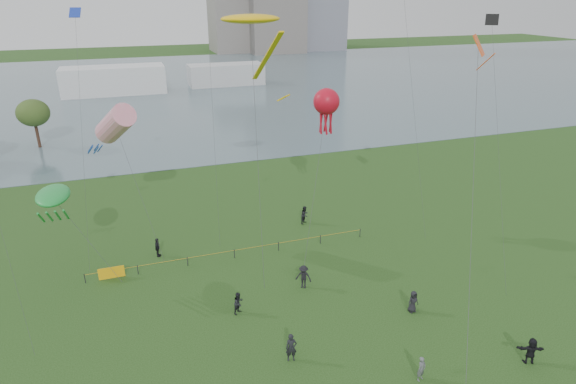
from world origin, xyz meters
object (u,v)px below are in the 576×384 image
object	(u,v)px
kite_stingray	(251,20)
kite_octopus	(326,102)
kite_flyer	(421,369)
fence	(161,264)

from	to	relation	value
kite_stingray	kite_octopus	bearing A→B (deg)	-6.05
kite_flyer	kite_stingray	size ratio (longest dim) A/B	0.08
fence	kite_stingray	xyz separation A→B (m)	(8.71, 2.05, 18.67)
fence	kite_flyer	world-z (taller)	kite_flyer
fence	kite_stingray	bearing A→B (deg)	13.22
kite_flyer	fence	bearing A→B (deg)	105.72
kite_octopus	kite_flyer	bearing A→B (deg)	-79.94
kite_octopus	kite_stingray	bearing A→B (deg)	-151.45
kite_flyer	kite_octopus	xyz separation A→B (m)	(2.46, 20.87, 11.34)
kite_flyer	kite_stingray	distance (m)	27.15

